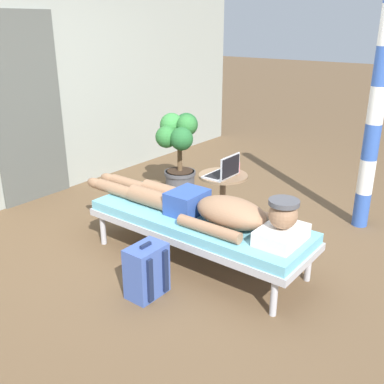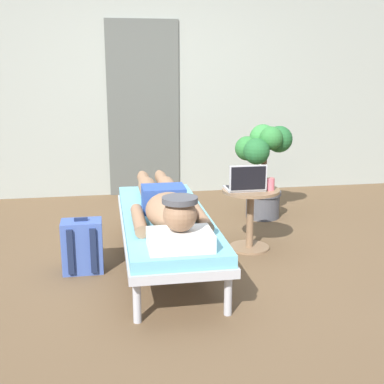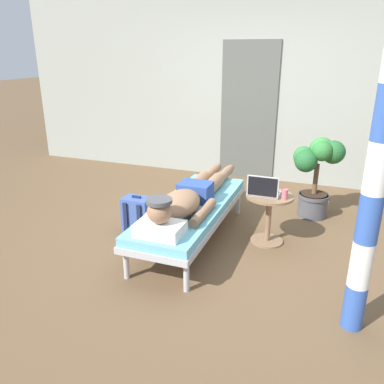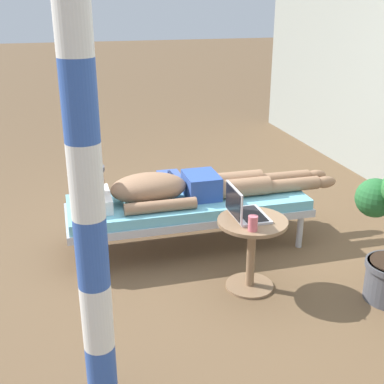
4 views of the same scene
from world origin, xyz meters
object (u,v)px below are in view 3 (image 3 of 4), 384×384
at_px(backpack, 138,215).
at_px(porch_post, 378,168).
at_px(lounge_chair, 191,210).
at_px(person_reclining, 188,198).
at_px(potted_plant, 316,170).
at_px(laptop, 263,190).
at_px(side_table, 269,210).
at_px(drink_glass, 285,194).

relative_size(backpack, porch_post, 0.18).
bearing_deg(lounge_chair, porch_post, -28.60).
bearing_deg(person_reclining, potted_plant, 47.06).
xyz_separation_m(lounge_chair, laptop, (0.69, 0.21, 0.24)).
relative_size(potted_plant, porch_post, 0.39).
relative_size(lounge_chair, side_table, 3.72).
height_order(drink_glass, backpack, drink_glass).
relative_size(lounge_chair, potted_plant, 2.05).
distance_m(lounge_chair, backpack, 0.65).
bearing_deg(side_table, lounge_chair, -160.97).
bearing_deg(porch_post, drink_glass, 122.42).
distance_m(laptop, porch_post, 1.51).
bearing_deg(laptop, lounge_chair, -163.27).
bearing_deg(side_table, backpack, -169.36).
distance_m(person_reclining, laptop, 0.75).
relative_size(lounge_chair, laptop, 6.27).
distance_m(laptop, backpack, 1.39).
bearing_deg(potted_plant, porch_post, -77.65).
bearing_deg(person_reclining, porch_post, -26.08).
distance_m(side_table, drink_glass, 0.27).
relative_size(laptop, potted_plant, 0.33).
distance_m(side_table, laptop, 0.24).
relative_size(laptop, backpack, 0.73).
bearing_deg(drink_glass, potted_plant, 75.86).
bearing_deg(porch_post, laptop, 129.62).
bearing_deg(person_reclining, backpack, 172.22).
height_order(backpack, porch_post, porch_post).
distance_m(person_reclining, backpack, 0.72).
relative_size(person_reclining, porch_post, 0.90).
xyz_separation_m(lounge_chair, porch_post, (1.57, -0.86, 0.86)).
xyz_separation_m(lounge_chair, backpack, (-0.63, -0.00, -0.15)).
distance_m(potted_plant, porch_post, 2.13).
distance_m(laptop, potted_plant, 1.03).
bearing_deg(drink_glass, laptop, 177.76).
xyz_separation_m(laptop, backpack, (-1.32, -0.21, -0.39)).
bearing_deg(backpack, drink_glass, 7.45).
bearing_deg(potted_plant, drink_glass, -104.14).
distance_m(backpack, potted_plant, 2.13).
xyz_separation_m(drink_glass, backpack, (-1.53, -0.20, -0.38)).
bearing_deg(lounge_chair, drink_glass, 12.48).
bearing_deg(laptop, porch_post, -50.38).
xyz_separation_m(backpack, porch_post, (2.20, -0.85, 1.01)).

